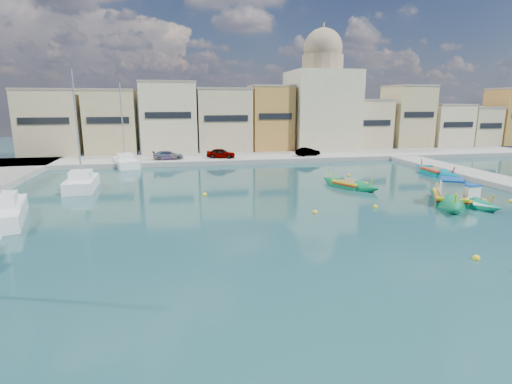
{
  "coord_description": "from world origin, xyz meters",
  "views": [
    {
      "loc": [
        -12.88,
        -21.88,
        7.8
      ],
      "look_at": [
        -7.34,
        6.0,
        1.4
      ],
      "focal_mm": 28.0,
      "sensor_mm": 36.0,
      "label": 1
    }
  ],
  "objects_px": {
    "luzzu_cyan_mid": "(436,173)",
    "yacht_midnorth": "(85,181)",
    "luzzu_blue_cabin": "(462,200)",
    "church_block": "(321,98)",
    "luzzu_green": "(349,185)",
    "yacht_north": "(123,162)",
    "luzzu_turquoise_cabin": "(449,198)",
    "yacht_mid": "(6,207)"
  },
  "relations": [
    {
      "from": "luzzu_cyan_mid",
      "to": "yacht_midnorth",
      "type": "xyz_separation_m",
      "value": [
        -36.69,
        1.38,
        0.2
      ]
    },
    {
      "from": "luzzu_blue_cabin",
      "to": "yacht_midnorth",
      "type": "height_order",
      "value": "yacht_midnorth"
    },
    {
      "from": "church_block",
      "to": "luzzu_blue_cabin",
      "type": "xyz_separation_m",
      "value": [
        -1.04,
        -35.16,
        -8.1
      ]
    },
    {
      "from": "luzzu_cyan_mid",
      "to": "yacht_midnorth",
      "type": "height_order",
      "value": "yacht_midnorth"
    },
    {
      "from": "luzzu_cyan_mid",
      "to": "luzzu_green",
      "type": "relative_size",
      "value": 1.18
    },
    {
      "from": "yacht_north",
      "to": "luzzu_cyan_mid",
      "type": "bearing_deg",
      "value": -22.19
    },
    {
      "from": "luzzu_cyan_mid",
      "to": "yacht_north",
      "type": "xyz_separation_m",
      "value": [
        -34.67,
        14.14,
        0.18
      ]
    },
    {
      "from": "church_block",
      "to": "yacht_north",
      "type": "height_order",
      "value": "church_block"
    },
    {
      "from": "luzzu_blue_cabin",
      "to": "luzzu_cyan_mid",
      "type": "relative_size",
      "value": 0.91
    },
    {
      "from": "luzzu_blue_cabin",
      "to": "luzzu_green",
      "type": "xyz_separation_m",
      "value": [
        -6.17,
        7.42,
        -0.08
      ]
    },
    {
      "from": "luzzu_green",
      "to": "luzzu_blue_cabin",
      "type": "bearing_deg",
      "value": -50.25
    },
    {
      "from": "yacht_midnorth",
      "to": "luzzu_cyan_mid",
      "type": "bearing_deg",
      "value": -2.16
    },
    {
      "from": "luzzu_blue_cabin",
      "to": "luzzu_cyan_mid",
      "type": "distance_m",
      "value": 13.34
    },
    {
      "from": "luzzu_green",
      "to": "luzzu_turquoise_cabin",
      "type": "bearing_deg",
      "value": -52.26
    },
    {
      "from": "luzzu_cyan_mid",
      "to": "church_block",
      "type": "bearing_deg",
      "value": 102.13
    },
    {
      "from": "luzzu_turquoise_cabin",
      "to": "yacht_north",
      "type": "xyz_separation_m",
      "value": [
        -27.84,
        25.57,
        0.05
      ]
    },
    {
      "from": "luzzu_turquoise_cabin",
      "to": "yacht_north",
      "type": "relative_size",
      "value": 0.87
    },
    {
      "from": "church_block",
      "to": "luzzu_blue_cabin",
      "type": "bearing_deg",
      "value": -91.69
    },
    {
      "from": "luzzu_green",
      "to": "yacht_north",
      "type": "xyz_separation_m",
      "value": [
        -22.46,
        18.61,
        0.2
      ]
    },
    {
      "from": "luzzu_green",
      "to": "yacht_mid",
      "type": "height_order",
      "value": "yacht_mid"
    },
    {
      "from": "yacht_midnorth",
      "to": "yacht_mid",
      "type": "relative_size",
      "value": 0.93
    },
    {
      "from": "luzzu_turquoise_cabin",
      "to": "yacht_mid",
      "type": "xyz_separation_m",
      "value": [
        -33.26,
        3.32,
        0.11
      ]
    },
    {
      "from": "yacht_north",
      "to": "yacht_midnorth",
      "type": "bearing_deg",
      "value": -99.03
    },
    {
      "from": "yacht_north",
      "to": "yacht_mid",
      "type": "distance_m",
      "value": 22.9
    },
    {
      "from": "luzzu_cyan_mid",
      "to": "yacht_mid",
      "type": "relative_size",
      "value": 0.66
    },
    {
      "from": "luzzu_turquoise_cabin",
      "to": "luzzu_green",
      "type": "relative_size",
      "value": 1.37
    },
    {
      "from": "luzzu_blue_cabin",
      "to": "yacht_mid",
      "type": "distance_m",
      "value": 34.25
    },
    {
      "from": "yacht_mid",
      "to": "luzzu_green",
      "type": "bearing_deg",
      "value": 7.43
    },
    {
      "from": "luzzu_cyan_mid",
      "to": "luzzu_turquoise_cabin",
      "type": "bearing_deg",
      "value": -120.84
    },
    {
      "from": "luzzu_green",
      "to": "yacht_mid",
      "type": "relative_size",
      "value": 0.56
    },
    {
      "from": "church_block",
      "to": "yacht_north",
      "type": "relative_size",
      "value": 1.74
    },
    {
      "from": "yacht_mid",
      "to": "yacht_midnorth",
      "type": "bearing_deg",
      "value": 70.36
    },
    {
      "from": "luzzu_blue_cabin",
      "to": "luzzu_green",
      "type": "height_order",
      "value": "luzzu_blue_cabin"
    },
    {
      "from": "luzzu_cyan_mid",
      "to": "yacht_midnorth",
      "type": "bearing_deg",
      "value": 177.84
    },
    {
      "from": "yacht_north",
      "to": "yacht_mid",
      "type": "height_order",
      "value": "yacht_mid"
    },
    {
      "from": "church_block",
      "to": "yacht_mid",
      "type": "height_order",
      "value": "church_block"
    },
    {
      "from": "luzzu_cyan_mid",
      "to": "luzzu_green",
      "type": "bearing_deg",
      "value": -159.88
    },
    {
      "from": "luzzu_turquoise_cabin",
      "to": "luzzu_cyan_mid",
      "type": "height_order",
      "value": "luzzu_turquoise_cabin"
    },
    {
      "from": "church_block",
      "to": "luzzu_green",
      "type": "height_order",
      "value": "church_block"
    },
    {
      "from": "church_block",
      "to": "yacht_north",
      "type": "distance_m",
      "value": 32.05
    },
    {
      "from": "yacht_north",
      "to": "yacht_mid",
      "type": "bearing_deg",
      "value": -103.68
    },
    {
      "from": "luzzu_cyan_mid",
      "to": "luzzu_green",
      "type": "distance_m",
      "value": 13.0
    }
  ]
}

